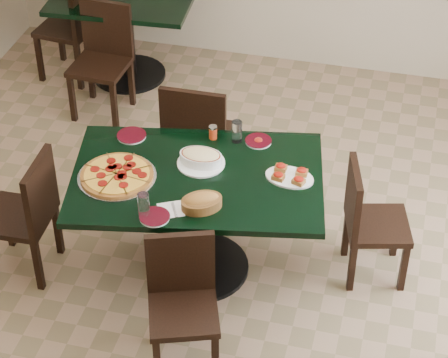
% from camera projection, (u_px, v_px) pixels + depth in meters
% --- Properties ---
extents(floor, '(5.50, 5.50, 0.00)m').
position_uv_depth(floor, '(215.00, 275.00, 5.52)').
color(floor, '#89694F').
rests_on(floor, ground).
extents(room_shell, '(5.50, 5.50, 5.50)m').
position_uv_depth(room_shell, '(424.00, 4.00, 5.92)').
color(room_shell, silver).
rests_on(room_shell, floor).
extents(main_table, '(1.62, 1.20, 0.75)m').
position_uv_depth(main_table, '(198.00, 200.00, 5.22)').
color(main_table, black).
rests_on(main_table, floor).
extents(back_table, '(1.17, 0.88, 0.75)m').
position_uv_depth(back_table, '(125.00, 20.00, 7.09)').
color(back_table, black).
rests_on(back_table, floor).
extents(chair_far, '(0.44, 0.44, 0.93)m').
position_uv_depth(chair_far, '(198.00, 135.00, 5.82)').
color(chair_far, black).
rests_on(chair_far, floor).
extents(chair_near, '(0.48, 0.48, 0.81)m').
position_uv_depth(chair_near, '(182.00, 295.00, 4.76)').
color(chair_near, black).
rests_on(chair_near, floor).
extents(chair_right, '(0.46, 0.46, 0.81)m').
position_uv_depth(chair_right, '(367.00, 218.00, 5.28)').
color(chair_right, black).
rests_on(chair_right, floor).
extents(chair_left, '(0.41, 0.41, 0.85)m').
position_uv_depth(chair_left, '(28.00, 211.00, 5.29)').
color(chair_left, black).
rests_on(chair_left, floor).
extents(back_chair_near, '(0.43, 0.43, 0.88)m').
position_uv_depth(back_chair_near, '(103.00, 53.00, 6.74)').
color(back_chair_near, black).
rests_on(back_chair_near, floor).
extents(back_chair_left, '(0.47, 0.47, 0.91)m').
position_uv_depth(back_chair_left, '(75.00, 22.00, 7.10)').
color(back_chair_left, black).
rests_on(back_chair_left, floor).
extents(pepperoni_pizza, '(0.46, 0.46, 0.04)m').
position_uv_depth(pepperoni_pizza, '(117.00, 175.00, 5.08)').
color(pepperoni_pizza, silver).
rests_on(pepperoni_pizza, main_table).
extents(lasagna_casserole, '(0.29, 0.29, 0.09)m').
position_uv_depth(lasagna_casserole, '(201.00, 158.00, 5.17)').
color(lasagna_casserole, white).
rests_on(lasagna_casserole, main_table).
extents(bread_basket, '(0.28, 0.26, 0.10)m').
position_uv_depth(bread_basket, '(202.00, 202.00, 4.85)').
color(bread_basket, brown).
rests_on(bread_basket, main_table).
extents(bruschetta_platter, '(0.31, 0.24, 0.05)m').
position_uv_depth(bruschetta_platter, '(290.00, 175.00, 5.07)').
color(bruschetta_platter, white).
rests_on(bruschetta_platter, main_table).
extents(side_plate_near, '(0.17, 0.17, 0.02)m').
position_uv_depth(side_plate_near, '(155.00, 217.00, 4.80)').
color(side_plate_near, white).
rests_on(side_plate_near, main_table).
extents(side_plate_far_r, '(0.16, 0.16, 0.03)m').
position_uv_depth(side_plate_far_r, '(258.00, 141.00, 5.36)').
color(side_plate_far_r, white).
rests_on(side_plate_far_r, main_table).
extents(side_plate_far_l, '(0.18, 0.18, 0.02)m').
position_uv_depth(side_plate_far_l, '(132.00, 136.00, 5.41)').
color(side_plate_far_l, white).
rests_on(side_plate_far_l, main_table).
extents(napkin_setting, '(0.19, 0.19, 0.01)m').
position_uv_depth(napkin_setting, '(171.00, 210.00, 4.86)').
color(napkin_setting, white).
rests_on(napkin_setting, main_table).
extents(water_glass_a, '(0.07, 0.07, 0.14)m').
position_uv_depth(water_glass_a, '(237.00, 131.00, 5.34)').
color(water_glass_a, white).
rests_on(water_glass_a, main_table).
extents(water_glass_b, '(0.07, 0.07, 0.14)m').
position_uv_depth(water_glass_b, '(144.00, 205.00, 4.79)').
color(water_glass_b, white).
rests_on(water_glass_b, main_table).
extents(pepper_shaker, '(0.05, 0.05, 0.09)m').
position_uv_depth(pepper_shaker, '(213.00, 132.00, 5.37)').
color(pepper_shaker, red).
rests_on(pepper_shaker, main_table).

